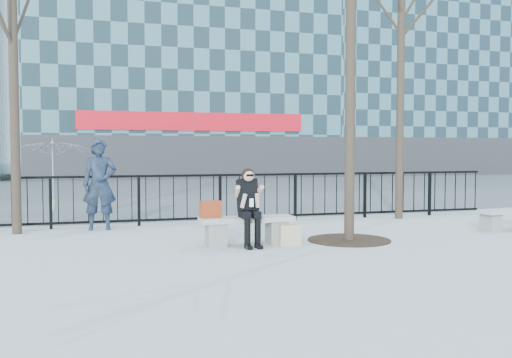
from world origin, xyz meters
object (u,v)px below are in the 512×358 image
object	(u,v)px
bench_second	(511,217)
seated_woman	(249,207)
standing_man	(100,184)
bench_main	(247,227)

from	to	relation	value
bench_second	seated_woman	xyz separation A→B (m)	(-5.71, -0.40, 0.40)
standing_man	bench_second	bearing A→B (deg)	-12.76
standing_man	seated_woman	bearing A→B (deg)	-45.45
bench_second	bench_main	bearing A→B (deg)	174.50
bench_second	standing_man	size ratio (longest dim) A/B	0.78
bench_main	standing_man	bearing A→B (deg)	132.61
bench_second	standing_man	distance (m)	8.50
bench_main	bench_second	xyz separation A→B (m)	(5.71, 0.24, -0.03)
bench_second	standing_man	world-z (taller)	standing_man
seated_woman	standing_man	distance (m)	3.70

